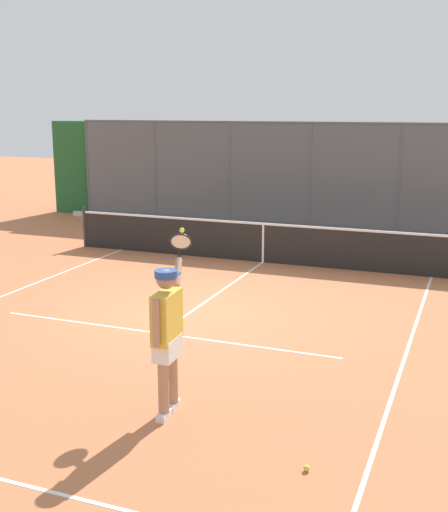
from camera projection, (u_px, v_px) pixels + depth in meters
name	position (u px, v px, depth m)	size (l,w,h in m)	color
ground_plane	(190.00, 313.00, 11.91)	(60.00, 60.00, 0.00)	#B76B42
court_line_markings	(153.00, 338.00, 10.59)	(7.83, 9.98, 0.01)	white
fence_backdrop	(315.00, 176.00, 20.06)	(18.43, 1.37, 3.23)	#565B60
tennis_net	(263.00, 242.00, 15.69)	(10.06, 0.09, 1.07)	#2D2D2D
tennis_player	(167.00, 329.00, 7.78)	(0.54, 1.45, 2.10)	silver
tennis_ball_near_baseline	(307.00, 468.00, 6.72)	(0.07, 0.07, 0.07)	#C1D138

